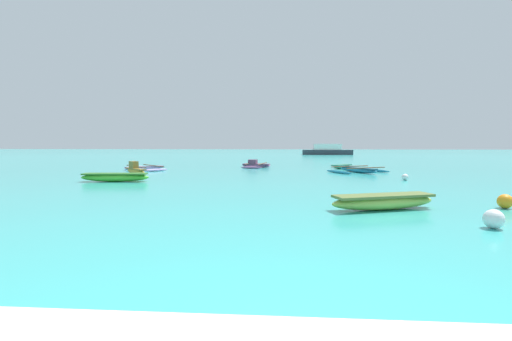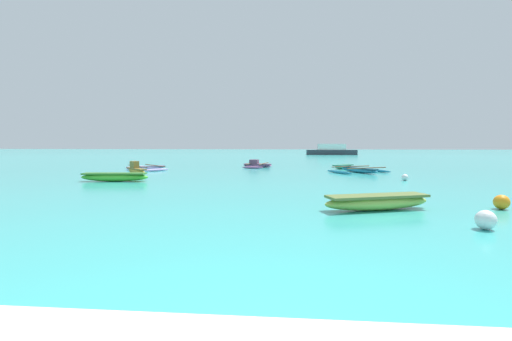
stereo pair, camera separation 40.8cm
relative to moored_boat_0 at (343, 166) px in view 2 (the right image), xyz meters
The scene contains 11 objects.
moored_boat_0 is the anchor object (origin of this frame).
moored_boat_1 16.08m from the moored_boat_0, behind, with size 4.33×4.39×0.34m.
moored_boat_2 16.27m from the moored_boat_0, 156.27° to the right, with size 2.27×2.33×0.88m.
moored_boat_3 7.33m from the moored_boat_0, behind, with size 2.63×3.62×0.68m.
moored_boat_4 3.94m from the moored_boat_0, 83.51° to the right, with size 4.47×4.14×0.43m.
moored_boat_5 17.87m from the moored_boat_0, 142.44° to the right, with size 3.74×1.03×0.47m.
moored_boat_6 18.06m from the moored_boat_0, 95.99° to the right, with size 3.62×1.86×0.48m.
mooring_buoy_0 17.63m from the moored_boat_0, 83.20° to the right, with size 0.46×0.46×0.46m.
mooring_buoy_1 20.25m from the moored_boat_0, 89.73° to the right, with size 0.48×0.48×0.48m.
mooring_buoy_2 9.23m from the moored_boat_0, 77.76° to the right, with size 0.36×0.36×0.36m.
distant_ferry 35.52m from the moored_boat_0, 84.13° to the left, with size 9.09×2.00×2.00m.
Camera 2 is at (0.28, -2.74, 2.09)m, focal length 24.00 mm.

